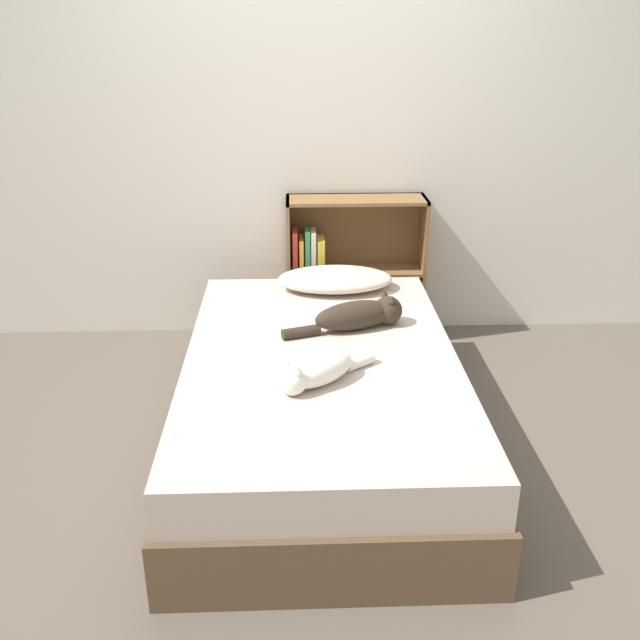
{
  "coord_description": "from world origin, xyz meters",
  "views": [
    {
      "loc": [
        -0.12,
        -2.89,
        1.88
      ],
      "look_at": [
        0.0,
        0.16,
        0.57
      ],
      "focal_mm": 40.0,
      "sensor_mm": 36.0,
      "label": 1
    }
  ],
  "objects": [
    {
      "name": "ground_plane",
      "position": [
        0.0,
        0.0,
        0.0
      ],
      "size": [
        8.0,
        8.0,
        0.0
      ],
      "primitive_type": "plane",
      "color": "brown"
    },
    {
      "name": "bookshelf",
      "position": [
        0.22,
        1.25,
        0.46
      ],
      "size": [
        0.83,
        0.26,
        0.89
      ],
      "color": "brown",
      "rests_on": "ground_plane"
    },
    {
      "name": "bed",
      "position": [
        0.0,
        0.0,
        0.23
      ],
      "size": [
        1.26,
        2.07,
        0.47
      ],
      "color": "brown",
      "rests_on": "ground_plane"
    },
    {
      "name": "wall_back",
      "position": [
        0.0,
        1.39,
        1.25
      ],
      "size": [
        8.0,
        0.06,
        2.5
      ],
      "color": "silver",
      "rests_on": "ground_plane"
    },
    {
      "name": "cat_light",
      "position": [
        -0.03,
        -0.29,
        0.53
      ],
      "size": [
        0.43,
        0.37,
        0.14
      ],
      "rotation": [
        0.0,
        0.0,
        3.81
      ],
      "color": "white",
      "rests_on": "bed"
    },
    {
      "name": "cat_dark",
      "position": [
        0.21,
        0.29,
        0.54
      ],
      "size": [
        0.6,
        0.27,
        0.16
      ],
      "rotation": [
        0.0,
        0.0,
        0.32
      ],
      "color": "#33281E",
      "rests_on": "bed"
    },
    {
      "name": "pillow",
      "position": [
        0.11,
        0.82,
        0.53
      ],
      "size": [
        0.64,
        0.36,
        0.12
      ],
      "color": "beige",
      "rests_on": "bed"
    }
  ]
}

